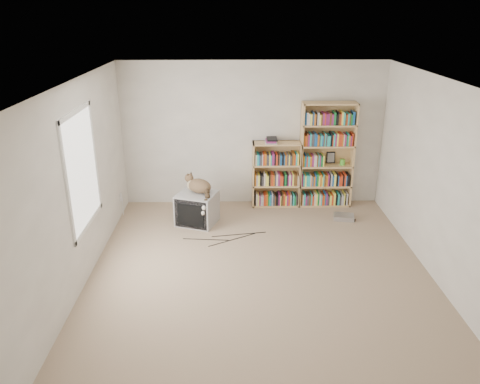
{
  "coord_description": "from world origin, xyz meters",
  "views": [
    {
      "loc": [
        -0.36,
        -5.37,
        3.28
      ],
      "look_at": [
        -0.25,
        1.0,
        0.78
      ],
      "focal_mm": 35.0,
      "sensor_mm": 36.0,
      "label": 1
    }
  ],
  "objects_px": {
    "cat": "(200,189)",
    "bookcase_short": "(276,177)",
    "crt_tv": "(197,208)",
    "dvd_player": "(344,217)",
    "bookcase_tall": "(326,158)"
  },
  "relations": [
    {
      "from": "cat",
      "to": "bookcase_short",
      "type": "height_order",
      "value": "bookcase_short"
    },
    {
      "from": "cat",
      "to": "bookcase_short",
      "type": "xyz_separation_m",
      "value": [
        1.29,
        0.76,
        -0.07
      ]
    },
    {
      "from": "bookcase_tall",
      "to": "dvd_player",
      "type": "xyz_separation_m",
      "value": [
        0.22,
        -0.66,
        -0.83
      ]
    },
    {
      "from": "crt_tv",
      "to": "bookcase_tall",
      "type": "distance_m",
      "value": 2.41
    },
    {
      "from": "bookcase_tall",
      "to": "cat",
      "type": "bearing_deg",
      "value": -160.52
    },
    {
      "from": "dvd_player",
      "to": "bookcase_short",
      "type": "bearing_deg",
      "value": 159.15
    },
    {
      "from": "dvd_player",
      "to": "bookcase_tall",
      "type": "bearing_deg",
      "value": 119.23
    },
    {
      "from": "bookcase_short",
      "to": "crt_tv",
      "type": "bearing_deg",
      "value": -150.73
    },
    {
      "from": "cat",
      "to": "bookcase_tall",
      "type": "bearing_deg",
      "value": 53.44
    },
    {
      "from": "cat",
      "to": "dvd_player",
      "type": "distance_m",
      "value": 2.44
    },
    {
      "from": "cat",
      "to": "bookcase_short",
      "type": "bearing_deg",
      "value": 64.51
    },
    {
      "from": "cat",
      "to": "bookcase_tall",
      "type": "distance_m",
      "value": 2.3
    },
    {
      "from": "bookcase_short",
      "to": "dvd_player",
      "type": "height_order",
      "value": "bookcase_short"
    },
    {
      "from": "bookcase_tall",
      "to": "bookcase_short",
      "type": "height_order",
      "value": "bookcase_tall"
    },
    {
      "from": "crt_tv",
      "to": "cat",
      "type": "height_order",
      "value": "cat"
    }
  ]
}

